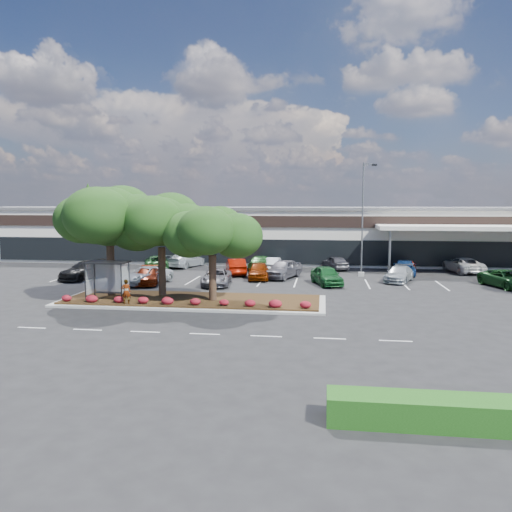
# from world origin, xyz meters

# --- Properties ---
(ground) EXTENTS (160.00, 160.00, 0.00)m
(ground) POSITION_xyz_m (0.00, 0.00, 0.00)
(ground) COLOR black
(ground) RESTS_ON ground
(retail_store) EXTENTS (80.40, 25.20, 6.25)m
(retail_store) POSITION_xyz_m (0.06, 33.91, 3.15)
(retail_store) COLOR white
(retail_store) RESTS_ON ground
(landscape_island) EXTENTS (18.00, 6.00, 0.26)m
(landscape_island) POSITION_xyz_m (-2.00, 4.00, 0.12)
(landscape_island) COLOR #9F9F9A
(landscape_island) RESTS_ON ground
(lane_markings) EXTENTS (33.12, 20.06, 0.01)m
(lane_markings) POSITION_xyz_m (-0.14, 10.42, 0.01)
(lane_markings) COLOR silver
(lane_markings) RESTS_ON ground
(shrub_row) EXTENTS (17.00, 0.80, 0.50)m
(shrub_row) POSITION_xyz_m (-2.00, 1.90, 0.51)
(shrub_row) COLOR maroon
(shrub_row) RESTS_ON landscape_island
(bus_shelter) EXTENTS (2.75, 1.55, 2.59)m
(bus_shelter) POSITION_xyz_m (-7.50, 2.95, 2.31)
(bus_shelter) COLOR black
(bus_shelter) RESTS_ON landscape_island
(island_tree_west) EXTENTS (7.20, 7.20, 7.89)m
(island_tree_west) POSITION_xyz_m (-8.00, 4.50, 4.21)
(island_tree_west) COLOR #183310
(island_tree_west) RESTS_ON landscape_island
(island_tree_mid) EXTENTS (6.60, 6.60, 7.32)m
(island_tree_mid) POSITION_xyz_m (-4.50, 5.20, 3.92)
(island_tree_mid) COLOR #183310
(island_tree_mid) RESTS_ON landscape_island
(island_tree_east) EXTENTS (5.80, 5.80, 6.50)m
(island_tree_east) POSITION_xyz_m (-0.50, 3.70, 3.51)
(island_tree_east) COLOR #183310
(island_tree_east) RESTS_ON landscape_island
(hedge_south_east) EXTENTS (6.00, 1.30, 0.90)m
(hedge_south_east) POSITION_xyz_m (10.00, -13.50, 0.45)
(hedge_south_east) COLOR #16470F
(hedge_south_east) RESTS_ON ground
(conifer_north_west) EXTENTS (4.40, 4.40, 10.00)m
(conifer_north_west) POSITION_xyz_m (-30.00, 46.00, 5.00)
(conifer_north_west) COLOR #183310
(conifer_north_west) RESTS_ON ground
(person_waiting) EXTENTS (0.66, 0.51, 1.60)m
(person_waiting) POSITION_xyz_m (-5.76, 1.70, 1.06)
(person_waiting) COLOR #594C47
(person_waiting) RESTS_ON landscape_island
(light_pole) EXTENTS (1.43, 0.50, 10.37)m
(light_pole) POSITION_xyz_m (10.39, 17.85, 4.61)
(light_pole) COLOR #9F9F9A
(light_pole) RESTS_ON ground
(car_0) EXTENTS (3.84, 5.94, 1.60)m
(car_0) POSITION_xyz_m (-14.14, 13.08, 0.80)
(car_0) COLOR black
(car_0) RESTS_ON ground
(car_1) EXTENTS (2.87, 5.02, 1.37)m
(car_1) POSITION_xyz_m (-7.75, 11.11, 0.69)
(car_1) COLOR maroon
(car_1) RESTS_ON ground
(car_2) EXTENTS (4.02, 5.58, 1.41)m
(car_2) POSITION_xyz_m (-7.91, 11.11, 0.71)
(car_2) COLOR silver
(car_2) RESTS_ON ground
(car_3) EXTENTS (2.67, 4.97, 1.32)m
(car_3) POSITION_xyz_m (-1.88, 11.18, 0.66)
(car_3) COLOR #56555B
(car_3) RESTS_ON ground
(car_4) EXTENTS (2.20, 4.59, 1.51)m
(car_4) POSITION_xyz_m (1.13, 14.90, 0.76)
(car_4) COLOR #692002
(car_4) RESTS_ON ground
(car_5) EXTENTS (3.60, 5.32, 1.68)m
(car_5) POSITION_xyz_m (3.23, 15.87, 0.84)
(car_5) COLOR #58575F
(car_5) RESTS_ON ground
(car_6) EXTENTS (3.10, 4.87, 1.54)m
(car_6) POSITION_xyz_m (7.10, 12.68, 0.77)
(car_6) COLOR #165222
(car_6) RESTS_ON ground
(car_7) EXTENTS (3.35, 4.95, 1.33)m
(car_7) POSITION_xyz_m (13.27, 15.17, 0.67)
(car_7) COLOR #99A0A4
(car_7) RESTS_ON ground
(car_8) EXTENTS (3.75, 5.51, 1.40)m
(car_8) POSITION_xyz_m (21.39, 13.19, 0.70)
(car_8) COLOR #16431A
(car_8) RESTS_ON ground
(car_9) EXTENTS (3.97, 5.63, 1.43)m
(car_9) POSITION_xyz_m (-10.08, 20.06, 0.71)
(car_9) COLOR #1A451E
(car_9) RESTS_ON ground
(car_10) EXTENTS (3.65, 5.62, 1.51)m
(car_10) POSITION_xyz_m (-7.55, 22.32, 0.76)
(car_10) COLOR #AEB6BC
(car_10) RESTS_ON ground
(car_11) EXTENTS (2.78, 4.89, 1.52)m
(car_11) POSITION_xyz_m (-1.39, 17.55, 0.76)
(car_11) COLOR #820F02
(car_11) RESTS_ON ground
(car_12) EXTENTS (1.76, 4.36, 1.41)m
(car_12) POSITION_xyz_m (1.84, 20.18, 0.70)
(car_12) COLOR silver
(car_12) RESTS_ON ground
(car_13) EXTENTS (2.20, 5.33, 1.54)m
(car_13) POSITION_xyz_m (0.61, 20.41, 0.77)
(car_13) COLOR #1B4C1C
(car_13) RESTS_ON ground
(car_14) EXTENTS (3.02, 4.51, 1.43)m
(car_14) POSITION_xyz_m (8.03, 22.46, 0.71)
(car_14) COLOR #4E4C53
(car_14) RESTS_ON ground
(car_15) EXTENTS (2.22, 4.23, 1.37)m
(car_15) POSITION_xyz_m (14.83, 20.50, 0.69)
(car_15) COLOR maroon
(car_15) RESTS_ON ground
(car_16) EXTENTS (2.71, 5.23, 1.45)m
(car_16) POSITION_xyz_m (14.36, 19.27, 0.72)
(car_16) COLOR navy
(car_16) RESTS_ON ground
(car_17) EXTENTS (3.37, 5.69, 1.48)m
(car_17) POSITION_xyz_m (20.25, 21.79, 0.74)
(car_17) COLOR silver
(car_17) RESTS_ON ground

